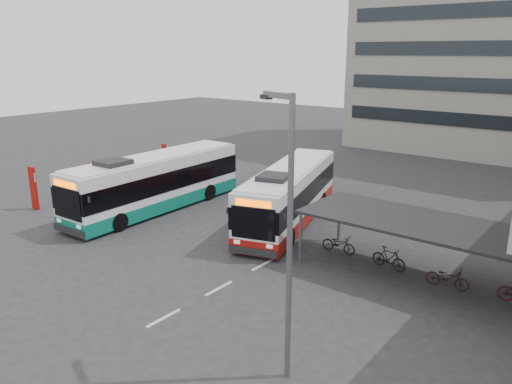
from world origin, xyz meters
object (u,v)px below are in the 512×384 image
Objects in this scene: bus_main at (290,195)px; pedestrian at (174,194)px; bus_teal at (156,183)px; lamp_post at (288,225)px.

bus_main is 6.11× the size of pedestrian.
bus_main is 0.95× the size of bus_teal.
pedestrian is at bearing 167.10° from lamp_post.
bus_teal is 17.95m from lamp_post.
bus_teal reaches higher than pedestrian.
bus_teal is at bearing -175.49° from bus_main.
lamp_post is at bearing -30.93° from bus_teal.
lamp_post reaches higher than pedestrian.
bus_main reaches higher than pedestrian.
pedestrian is 17.66m from lamp_post.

